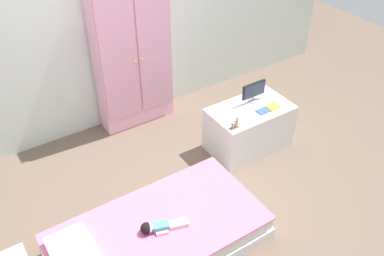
{
  "coord_description": "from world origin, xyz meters",
  "views": [
    {
      "loc": [
        -1.4,
        -2.37,
        2.96
      ],
      "look_at": [
        0.33,
        0.29,
        0.56
      ],
      "focal_mm": 39.46,
      "sensor_mm": 36.0,
      "label": 1
    }
  ],
  "objects_px": {
    "bed": "(159,236)",
    "doll": "(155,227)",
    "tv_monitor": "(254,91)",
    "rocking_horse_toy": "(235,123)",
    "tv_stand": "(249,127)",
    "book_yellow": "(273,107)",
    "wardrobe": "(133,55)",
    "book_blue": "(263,111)"
  },
  "relations": [
    {
      "from": "bed",
      "to": "doll",
      "type": "height_order",
      "value": "doll"
    },
    {
      "from": "tv_monitor",
      "to": "rocking_horse_toy",
      "type": "relative_size",
      "value": 2.38
    },
    {
      "from": "tv_stand",
      "to": "bed",
      "type": "bearing_deg",
      "value": -156.38
    },
    {
      "from": "tv_stand",
      "to": "tv_monitor",
      "type": "height_order",
      "value": "tv_monitor"
    },
    {
      "from": "bed",
      "to": "tv_monitor",
      "type": "bearing_deg",
      "value": 24.98
    },
    {
      "from": "rocking_horse_toy",
      "to": "book_yellow",
      "type": "distance_m",
      "value": 0.55
    },
    {
      "from": "wardrobe",
      "to": "tv_stand",
      "type": "height_order",
      "value": "wardrobe"
    },
    {
      "from": "doll",
      "to": "tv_monitor",
      "type": "height_order",
      "value": "tv_monitor"
    },
    {
      "from": "wardrobe",
      "to": "book_yellow",
      "type": "relative_size",
      "value": 12.55
    },
    {
      "from": "bed",
      "to": "book_blue",
      "type": "height_order",
      "value": "book_blue"
    },
    {
      "from": "book_blue",
      "to": "tv_stand",
      "type": "bearing_deg",
      "value": 119.03
    },
    {
      "from": "rocking_horse_toy",
      "to": "book_blue",
      "type": "xyz_separation_m",
      "value": [
        0.4,
        0.06,
        -0.05
      ]
    },
    {
      "from": "bed",
      "to": "rocking_horse_toy",
      "type": "xyz_separation_m",
      "value": [
        1.13,
        0.46,
        0.43
      ]
    },
    {
      "from": "tv_stand",
      "to": "tv_monitor",
      "type": "relative_size",
      "value": 3.02
    },
    {
      "from": "bed",
      "to": "rocking_horse_toy",
      "type": "distance_m",
      "value": 1.29
    },
    {
      "from": "bed",
      "to": "doll",
      "type": "xyz_separation_m",
      "value": [
        -0.04,
        -0.03,
        0.17
      ]
    },
    {
      "from": "wardrobe",
      "to": "tv_monitor",
      "type": "distance_m",
      "value": 1.35
    },
    {
      "from": "book_blue",
      "to": "book_yellow",
      "type": "bearing_deg",
      "value": 0.0
    },
    {
      "from": "wardrobe",
      "to": "tv_monitor",
      "type": "relative_size",
      "value": 5.95
    },
    {
      "from": "wardrobe",
      "to": "rocking_horse_toy",
      "type": "distance_m",
      "value": 1.38
    },
    {
      "from": "bed",
      "to": "tv_monitor",
      "type": "height_order",
      "value": "tv_monitor"
    },
    {
      "from": "wardrobe",
      "to": "book_yellow",
      "type": "height_order",
      "value": "wardrobe"
    },
    {
      "from": "book_yellow",
      "to": "tv_stand",
      "type": "bearing_deg",
      "value": 150.32
    },
    {
      "from": "wardrobe",
      "to": "book_blue",
      "type": "height_order",
      "value": "wardrobe"
    },
    {
      "from": "book_blue",
      "to": "book_yellow",
      "type": "height_order",
      "value": "book_yellow"
    },
    {
      "from": "tv_stand",
      "to": "tv_monitor",
      "type": "xyz_separation_m",
      "value": [
        0.1,
        0.09,
        0.38
      ]
    },
    {
      "from": "wardrobe",
      "to": "tv_monitor",
      "type": "xyz_separation_m",
      "value": [
        0.87,
        -1.01,
        -0.22
      ]
    },
    {
      "from": "tv_monitor",
      "to": "rocking_horse_toy",
      "type": "height_order",
      "value": "tv_monitor"
    },
    {
      "from": "book_blue",
      "to": "doll",
      "type": "bearing_deg",
      "value": -160.63
    },
    {
      "from": "tv_monitor",
      "to": "book_blue",
      "type": "xyz_separation_m",
      "value": [
        -0.03,
        -0.2,
        -0.12
      ]
    },
    {
      "from": "tv_stand",
      "to": "rocking_horse_toy",
      "type": "height_order",
      "value": "rocking_horse_toy"
    },
    {
      "from": "doll",
      "to": "book_blue",
      "type": "distance_m",
      "value": 1.68
    },
    {
      "from": "rocking_horse_toy",
      "to": "wardrobe",
      "type": "bearing_deg",
      "value": 108.64
    },
    {
      "from": "bed",
      "to": "book_blue",
      "type": "relative_size",
      "value": 13.75
    },
    {
      "from": "wardrobe",
      "to": "rocking_horse_toy",
      "type": "xyz_separation_m",
      "value": [
        0.43,
        -1.28,
        -0.29
      ]
    },
    {
      "from": "doll",
      "to": "book_blue",
      "type": "bearing_deg",
      "value": 19.37
    },
    {
      "from": "tv_stand",
      "to": "book_blue",
      "type": "bearing_deg",
      "value": -60.97
    },
    {
      "from": "tv_monitor",
      "to": "rocking_horse_toy",
      "type": "distance_m",
      "value": 0.52
    },
    {
      "from": "wardrobe",
      "to": "tv_stand",
      "type": "xyz_separation_m",
      "value": [
        0.77,
        -1.1,
        -0.6
      ]
    },
    {
      "from": "book_blue",
      "to": "book_yellow",
      "type": "relative_size",
      "value": 0.94
    },
    {
      "from": "bed",
      "to": "book_blue",
      "type": "distance_m",
      "value": 1.67
    },
    {
      "from": "tv_monitor",
      "to": "bed",
      "type": "bearing_deg",
      "value": -155.02
    }
  ]
}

